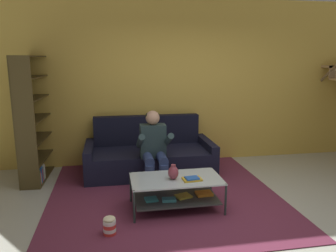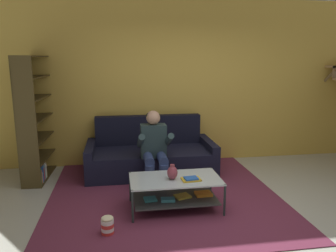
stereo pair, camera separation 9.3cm
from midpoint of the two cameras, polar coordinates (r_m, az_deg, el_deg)
ground at (r=4.03m, az=9.09°, el=-16.23°), size 16.80×16.80×0.00m
back_partition at (r=5.95m, az=1.72°, el=7.62°), size 8.40×0.12×2.90m
couch at (r=5.50m, az=-3.75°, el=-5.15°), size 2.08×0.97×0.90m
person_seated_center at (r=4.85m, az=-3.02°, el=-3.47°), size 0.50×0.58×1.11m
coffee_table at (r=4.19m, az=0.89°, el=-10.88°), size 1.13×0.62×0.41m
area_rug at (r=4.81m, az=-1.56°, el=-11.18°), size 3.12×3.37×0.01m
vase at (r=4.08m, az=0.27°, el=-8.08°), size 0.13×0.13×0.19m
book_stack at (r=4.07m, az=3.55°, el=-9.16°), size 0.24×0.17×0.04m
bookshelf at (r=5.49m, az=-23.19°, el=-0.20°), size 0.34×1.07×1.92m
popcorn_tub at (r=3.75m, az=-10.87°, el=-16.70°), size 0.14×0.14×0.21m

